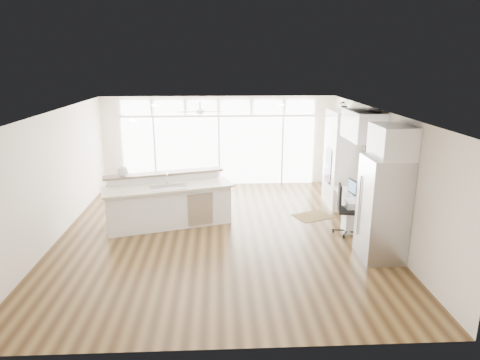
{
  "coord_description": "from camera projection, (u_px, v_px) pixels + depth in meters",
  "views": [
    {
      "loc": [
        0.01,
        -8.89,
        3.73
      ],
      "look_at": [
        0.48,
        0.6,
        1.06
      ],
      "focal_mm": 32.0,
      "sensor_mm": 36.0,
      "label": 1
    }
  ],
  "objects": [
    {
      "name": "refrigerator",
      "position": [
        383.0,
        209.0,
        8.14
      ],
      "size": [
        0.76,
        0.9,
        2.0
      ],
      "primitive_type": "cube",
      "color": "#B7B8BD",
      "rests_on": "floor"
    },
    {
      "name": "desk_window",
      "position": [
        373.0,
        161.0,
        9.59
      ],
      "size": [
        0.04,
        0.85,
        0.85
      ],
      "primitive_type": "cube",
      "color": "white",
      "rests_on": "wall_right"
    },
    {
      "name": "rug",
      "position": [
        313.0,
        216.0,
        10.58
      ],
      "size": [
        1.07,
        0.94,
        0.01
      ],
      "primitive_type": "cube",
      "rotation": [
        0.0,
        0.0,
        0.4
      ],
      "color": "#3C2A13",
      "rests_on": "floor"
    },
    {
      "name": "ceiling_fan",
      "position": [
        200.0,
        108.0,
        11.56
      ],
      "size": [
        1.16,
        1.16,
        0.32
      ],
      "primitive_type": "cube",
      "color": "silver",
      "rests_on": "ceiling"
    },
    {
      "name": "potted_plant",
      "position": [
        345.0,
        106.0,
        10.74
      ],
      "size": [
        0.28,
        0.31,
        0.23
      ],
      "primitive_type": "imported",
      "rotation": [
        0.0,
        0.0,
        0.08
      ],
      "color": "#38622A",
      "rests_on": "oven_cabinet"
    },
    {
      "name": "ceiling",
      "position": [
        218.0,
        112.0,
        8.83
      ],
      "size": [
        7.0,
        8.0,
        0.02
      ],
      "primitive_type": "cube",
      "color": "silver",
      "rests_on": "wall_back"
    },
    {
      "name": "wall_right",
      "position": [
        379.0,
        173.0,
        9.36
      ],
      "size": [
        0.04,
        8.0,
        2.7
      ],
      "primitive_type": "cube",
      "color": "white",
      "rests_on": "floor"
    },
    {
      "name": "floor",
      "position": [
        220.0,
        233.0,
        9.56
      ],
      "size": [
        7.0,
        8.0,
        0.02
      ],
      "primitive_type": "cube",
      "color": "#3E2913",
      "rests_on": "ground"
    },
    {
      "name": "desk_nook",
      "position": [
        355.0,
        210.0,
        9.9
      ],
      "size": [
        0.72,
        1.3,
        0.76
      ],
      "primitive_type": "cube",
      "color": "white",
      "rests_on": "floor"
    },
    {
      "name": "fridge_cabinet",
      "position": [
        393.0,
        141.0,
        7.79
      ],
      "size": [
        0.64,
        0.9,
        0.6
      ],
      "primitive_type": "cube",
      "color": "white",
      "rests_on": "wall_right"
    },
    {
      "name": "upper_cabinets",
      "position": [
        363.0,
        125.0,
        9.36
      ],
      "size": [
        0.64,
        1.3,
        0.64
      ],
      "primitive_type": "cube",
      "color": "white",
      "rests_on": "wall_right"
    },
    {
      "name": "wall_left",
      "position": [
        54.0,
        177.0,
        9.03
      ],
      "size": [
        0.04,
        8.0,
        2.7
      ],
      "primitive_type": "cube",
      "color": "white",
      "rests_on": "floor"
    },
    {
      "name": "fishbowl",
      "position": [
        123.0,
        171.0,
        9.74
      ],
      "size": [
        0.3,
        0.3,
        0.25
      ],
      "primitive_type": "sphere",
      "rotation": [
        0.0,
        0.0,
        0.24
      ],
      "color": "white",
      "rests_on": "kitchen_island"
    },
    {
      "name": "recessed_lights",
      "position": [
        218.0,
        112.0,
        9.03
      ],
      "size": [
        3.4,
        3.0,
        0.02
      ],
      "primitive_type": "cube",
      "color": "beige",
      "rests_on": "ceiling"
    },
    {
      "name": "wall_back",
      "position": [
        219.0,
        141.0,
        13.04
      ],
      "size": [
        7.0,
        0.04,
        2.7
      ],
      "primitive_type": "cube",
      "color": "white",
      "rests_on": "floor"
    },
    {
      "name": "wall_front",
      "position": [
        220.0,
        257.0,
        5.35
      ],
      "size": [
        7.0,
        0.04,
        2.7
      ],
      "primitive_type": "cube",
      "color": "white",
      "rests_on": "floor"
    },
    {
      "name": "oven_cabinet",
      "position": [
        341.0,
        159.0,
        11.1
      ],
      "size": [
        0.64,
        1.2,
        2.5
      ],
      "primitive_type": "cube",
      "color": "white",
      "rests_on": "floor"
    },
    {
      "name": "keyboard",
      "position": [
        345.0,
        194.0,
        9.78
      ],
      "size": [
        0.15,
        0.33,
        0.02
      ],
      "primitive_type": "cube",
      "rotation": [
        0.0,
        0.0,
        0.08
      ],
      "color": "silver",
      "rests_on": "desk_nook"
    },
    {
      "name": "kitchen_island",
      "position": [
        169.0,
        202.0,
        9.86
      ],
      "size": [
        3.12,
        1.87,
        1.16
      ],
      "primitive_type": "cube",
      "rotation": [
        0.0,
        0.0,
        0.28
      ],
      "color": "white",
      "rests_on": "floor"
    },
    {
      "name": "glass_wall",
      "position": [
        219.0,
        151.0,
        13.07
      ],
      "size": [
        5.8,
        0.06,
        2.08
      ],
      "primitive_type": "cube",
      "color": "white",
      "rests_on": "wall_back"
    },
    {
      "name": "office_chair",
      "position": [
        349.0,
        210.0,
        9.38
      ],
      "size": [
        0.67,
        0.64,
        1.11
      ],
      "primitive_type": "cube",
      "rotation": [
        0.0,
        0.0,
        -0.2
      ],
      "color": "black",
      "rests_on": "floor"
    },
    {
      "name": "framed_photos",
      "position": [
        364.0,
        161.0,
        10.23
      ],
      "size": [
        0.06,
        0.22,
        0.8
      ],
      "primitive_type": "cube",
      "color": "black",
      "rests_on": "wall_right"
    },
    {
      "name": "monitor",
      "position": [
        353.0,
        187.0,
        9.74
      ],
      "size": [
        0.14,
        0.45,
        0.37
      ],
      "primitive_type": "cube",
      "rotation": [
        0.0,
        0.0,
        0.15
      ],
      "color": "black",
      "rests_on": "desk_nook"
    },
    {
      "name": "transom_row",
      "position": [
        218.0,
        107.0,
        12.71
      ],
      "size": [
        5.9,
        0.06,
        0.4
      ],
      "primitive_type": "cube",
      "color": "white",
      "rests_on": "wall_back"
    }
  ]
}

